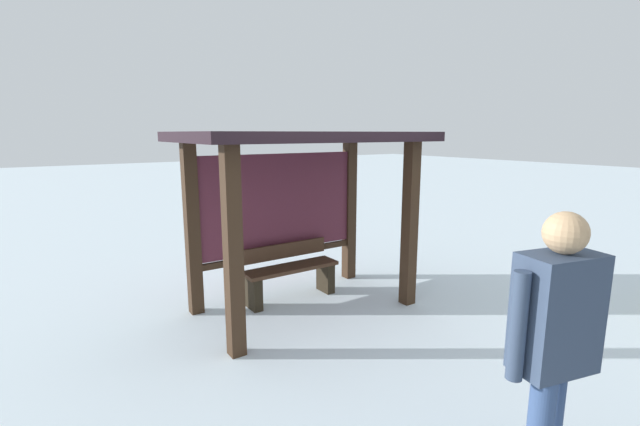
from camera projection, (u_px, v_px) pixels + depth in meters
ground_plane at (305, 307)px, 5.54m from camera, size 60.00×60.00×0.00m
bus_shelter at (297, 172)px, 5.35m from camera, size 2.93×1.79×2.23m
bench_left_inside at (290, 273)px, 5.77m from camera, size 1.31×0.35×0.75m
person_walking at (554, 338)px, 2.44m from camera, size 0.65×0.36×1.80m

